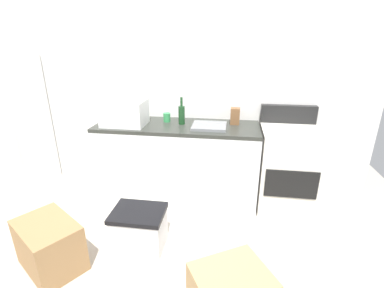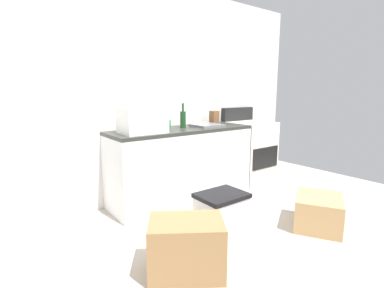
{
  "view_description": "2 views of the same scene",
  "coord_description": "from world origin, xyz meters",
  "views": [
    {
      "loc": [
        0.89,
        -1.69,
        1.8
      ],
      "look_at": [
        0.48,
        1.09,
        0.72
      ],
      "focal_mm": 26.07,
      "sensor_mm": 36.0,
      "label": 1
    },
    {
      "loc": [
        -1.66,
        -1.62,
        1.34
      ],
      "look_at": [
        0.2,
        0.86,
        0.77
      ],
      "focal_mm": 26.72,
      "sensor_mm": 36.0,
      "label": 2
    }
  ],
  "objects": [
    {
      "name": "cardboard_box_large",
      "position": [
        -0.53,
        -0.05,
        0.21
      ],
      "size": [
        0.66,
        0.61,
        0.42
      ],
      "primitive_type": "cube",
      "rotation": [
        0.0,
        0.0,
        -0.58
      ],
      "color": "olive",
      "rests_on": "ground_plane"
    },
    {
      "name": "microwave",
      "position": [
        -0.27,
        1.12,
        1.04
      ],
      "size": [
        0.46,
        0.34,
        0.27
      ],
      "primitive_type": "cube",
      "color": "white",
      "rests_on": "kitchen_counter"
    },
    {
      "name": "stove_oven",
      "position": [
        1.52,
        1.21,
        0.47
      ],
      "size": [
        0.6,
        0.61,
        1.1
      ],
      "color": "silver",
      "rests_on": "ground_plane"
    },
    {
      "name": "knife_block",
      "position": [
        0.93,
        1.32,
        0.99
      ],
      "size": [
        0.1,
        0.1,
        0.18
      ],
      "primitive_type": "cube",
      "color": "brown",
      "rests_on": "kitchen_counter"
    },
    {
      "name": "kitchen_counter",
      "position": [
        0.3,
        1.2,
        0.45
      ],
      "size": [
        1.8,
        0.6,
        0.9
      ],
      "color": "silver",
      "rests_on": "ground_plane"
    },
    {
      "name": "refrigerator",
      "position": [
        -1.75,
        1.15,
        0.82
      ],
      "size": [
        0.68,
        0.66,
        1.64
      ],
      "primitive_type": "cube",
      "color": "white",
      "rests_on": "ground_plane"
    },
    {
      "name": "wine_bottle",
      "position": [
        0.35,
        1.24,
        1.01
      ],
      "size": [
        0.07,
        0.07,
        0.3
      ],
      "color": "#193F1E",
      "rests_on": "kitchen_counter"
    },
    {
      "name": "wall_back",
      "position": [
        0.0,
        1.55,
        1.3
      ],
      "size": [
        5.0,
        0.1,
        2.6
      ],
      "primitive_type": "cube",
      "color": "silver",
      "rests_on": "ground_plane"
    },
    {
      "name": "coffee_mug",
      "position": [
        0.16,
        1.3,
        0.95
      ],
      "size": [
        0.08,
        0.08,
        0.1
      ],
      "primitive_type": "cylinder",
      "color": "#338C4C",
      "rests_on": "kitchen_counter"
    },
    {
      "name": "storage_bin",
      "position": [
        0.12,
        0.28,
        0.19
      ],
      "size": [
        0.46,
        0.36,
        0.38
      ],
      "color": "silver",
      "rests_on": "ground_plane"
    },
    {
      "name": "sink_basin",
      "position": [
        0.66,
        1.15,
        0.92
      ],
      "size": [
        0.36,
        0.32,
        0.03
      ],
      "primitive_type": "cube",
      "color": "slate",
      "rests_on": "kitchen_counter"
    },
    {
      "name": "ground_plane",
      "position": [
        0.0,
        0.0,
        0.0
      ],
      "size": [
        6.0,
        6.0,
        0.0
      ],
      "primitive_type": "plane",
      "color": "#B2A899"
    }
  ]
}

